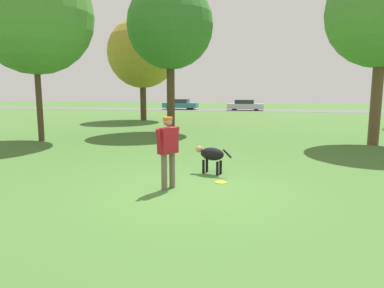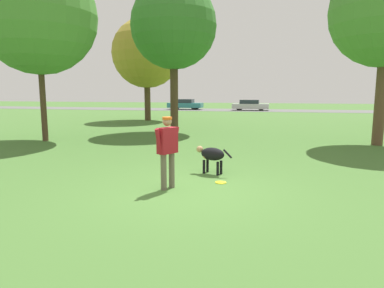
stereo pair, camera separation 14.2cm
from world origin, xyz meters
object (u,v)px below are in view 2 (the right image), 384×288
(tree_near_left, at_px, (37,15))
(parked_car_teal, at_px, (185,104))
(frisbee, at_px, (221,182))
(tree_far_left, at_px, (147,53))
(person, at_px, (167,147))
(parked_car_silver, at_px, (250,105))
(dog, at_px, (211,155))
(tree_mid_center, at_px, (174,26))

(tree_near_left, xyz_separation_m, parked_car_teal, (-0.49, 27.63, -4.67))
(frisbee, bearing_deg, tree_far_left, 115.38)
(tree_far_left, bearing_deg, tree_near_left, -93.09)
(person, relative_size, frisbee, 5.99)
(parked_car_silver, bearing_deg, dog, -87.53)
(person, xyz_separation_m, tree_near_left, (-7.44, 6.03, 4.35))
(dog, xyz_separation_m, parked_car_silver, (-0.75, 31.51, 0.10))
(frisbee, height_order, tree_far_left, tree_far_left)
(dog, relative_size, tree_far_left, 0.14)
(frisbee, xyz_separation_m, tree_near_left, (-8.53, 5.30, 5.29))
(frisbee, xyz_separation_m, parked_car_silver, (-1.12, 32.38, 0.60))
(person, bearing_deg, tree_near_left, 79.61)
(tree_near_left, bearing_deg, person, -39.02)
(parked_car_silver, bearing_deg, person, -88.83)
(parked_car_teal, bearing_deg, parked_car_silver, -3.59)
(person, height_order, tree_mid_center, tree_mid_center)
(tree_far_left, distance_m, parked_car_teal, 16.84)
(frisbee, relative_size, parked_car_teal, 0.06)
(parked_car_silver, bearing_deg, tree_mid_center, -96.09)
(parked_car_teal, bearing_deg, dog, -74.52)
(dog, distance_m, parked_car_teal, 33.21)
(frisbee, relative_size, tree_near_left, 0.03)
(tree_near_left, height_order, tree_mid_center, tree_mid_center)
(person, xyz_separation_m, tree_far_left, (-6.83, 17.43, 4.00))
(dog, bearing_deg, parked_car_teal, -54.73)
(frisbee, height_order, parked_car_teal, parked_car_teal)
(tree_mid_center, bearing_deg, parked_car_silver, 82.79)
(person, distance_m, dog, 1.81)
(frisbee, bearing_deg, parked_car_teal, 105.32)
(tree_mid_center, bearing_deg, tree_far_left, 120.72)
(person, height_order, tree_near_left, tree_near_left)
(dog, xyz_separation_m, tree_near_left, (-8.16, 4.43, 4.80))
(tree_far_left, height_order, parked_car_silver, tree_far_left)
(person, distance_m, tree_far_left, 19.14)
(dog, xyz_separation_m, frisbee, (0.38, -0.87, -0.50))
(tree_near_left, height_order, parked_car_silver, tree_near_left)
(tree_near_left, relative_size, parked_car_silver, 1.86)
(frisbee, bearing_deg, dog, 113.31)
(person, distance_m, tree_mid_center, 12.03)
(tree_near_left, distance_m, tree_mid_center, 6.58)
(tree_mid_center, height_order, parked_car_teal, tree_mid_center)
(parked_car_teal, distance_m, parked_car_silver, 7.92)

